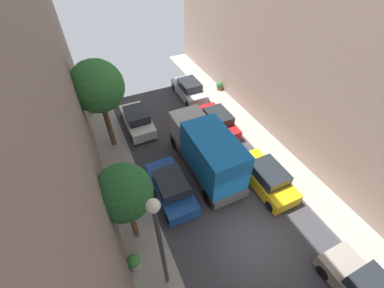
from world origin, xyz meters
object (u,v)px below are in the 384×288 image
parked_car_right_2 (266,177)px  potted_plant_2 (114,191)px  parked_car_left_2 (171,187)px  potted_plant_4 (134,262)px  street_tree_0 (97,87)px  potted_plant_1 (91,107)px  parked_car_right_3 (217,121)px  parked_car_left_3 (137,120)px  potted_plant_3 (219,85)px  parked_car_right_4 (189,90)px  delivery_truck (207,150)px  street_tree_2 (124,193)px  lamp_post (159,238)px

parked_car_right_2 → potted_plant_2: parked_car_right_2 is taller
parked_car_left_2 → potted_plant_4: 4.37m
street_tree_0 → potted_plant_1: street_tree_0 is taller
parked_car_right_3 → potted_plant_4: parked_car_right_3 is taller
parked_car_left_3 → potted_plant_3: parked_car_left_3 is taller
parked_car_right_4 → potted_plant_3: parked_car_right_4 is taller
parked_car_left_3 → potted_plant_4: 10.57m
parked_car_right_4 → street_tree_0: street_tree_0 is taller
parked_car_right_2 → parked_car_right_3: same height
parked_car_right_3 → delivery_truck: (-2.70, -3.39, 1.07)m
potted_plant_2 → potted_plant_4: potted_plant_4 is taller
street_tree_2 → potted_plant_2: bearing=99.7°
parked_car_right_2 → street_tree_0: (-7.54, 7.46, 4.00)m
parked_car_right_3 → street_tree_0: street_tree_0 is taller
parked_car_left_2 → potted_plant_2: bearing=157.7°
parked_car_right_2 → parked_car_right_4: same height
parked_car_right_4 → potted_plant_4: bearing=-124.1°
potted_plant_1 → parked_car_left_3: bearing=-48.7°
lamp_post → street_tree_0: bearing=91.4°
parked_car_left_2 → delivery_truck: delivery_truck is taller
street_tree_2 → lamp_post: 2.81m
potted_plant_1 → potted_plant_4: size_ratio=0.87×
potted_plant_4 → potted_plant_1: bearing=89.5°
potted_plant_2 → potted_plant_3: bearing=34.3°
potted_plant_3 → potted_plant_4: size_ratio=0.84×
street_tree_0 → lamp_post: size_ratio=1.00×
parked_car_right_4 → potted_plant_2: 11.69m
delivery_truck → potted_plant_4: delivery_truck is taller
potted_plant_1 → lamp_post: size_ratio=0.13×
potted_plant_1 → street_tree_2: bearing=-88.2°
parked_car_left_3 → street_tree_2: (-2.55, -8.60, 3.02)m
street_tree_2 → potted_plant_3: bearing=44.3°
potted_plant_2 → potted_plant_4: 4.38m
parked_car_right_4 → potted_plant_3: bearing=-6.5°
parked_car_left_3 → potted_plant_3: size_ratio=5.19×
potted_plant_4 → street_tree_2: bearing=71.8°
potted_plant_1 → potted_plant_4: potted_plant_4 is taller
parked_car_left_2 → street_tree_2: size_ratio=0.86×
street_tree_2 → potted_plant_1: bearing=91.8°
parked_car_left_2 → parked_car_right_3: bearing=38.2°
parked_car_left_3 → potted_plant_4: size_ratio=4.36×
parked_car_right_3 → delivery_truck: size_ratio=0.64×
parked_car_left_3 → parked_car_right_2: same height
parked_car_right_4 → street_tree_2: 13.86m
parked_car_right_2 → delivery_truck: delivery_truck is taller
parked_car_right_4 → delivery_truck: (-2.70, -8.46, 1.07)m
parked_car_right_3 → street_tree_2: bearing=-143.6°
parked_car_left_2 → potted_plant_4: size_ratio=4.36×
parked_car_right_3 → parked_car_right_2: bearing=-90.0°
potted_plant_2 → potted_plant_3: 13.76m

